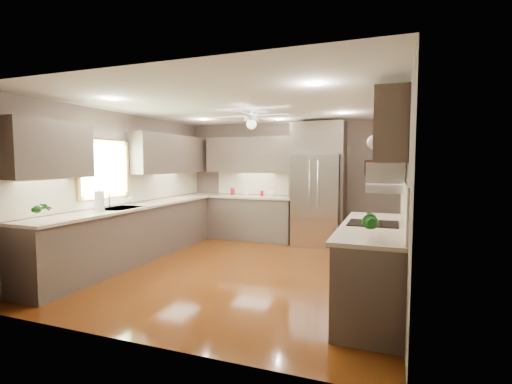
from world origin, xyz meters
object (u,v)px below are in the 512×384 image
Objects in this scene: potted_plant_left at (40,208)px; potted_plant_right at (370,221)px; paper_towel at (99,202)px; microwave at (385,177)px; bowl at (271,195)px; refrigerator at (318,186)px; canister_c at (246,192)px; canister_a at (233,191)px; soap_bottle at (131,199)px; stool at (348,244)px; canister_d at (262,193)px.

potted_plant_right reaches higher than potted_plant_left.
microwave is at bearing 5.04° from paper_towel.
bowl is 1.02m from refrigerator.
canister_c is 4.21m from potted_plant_left.
potted_plant_right is at bearing -95.59° from microwave.
potted_plant_left is 3.88m from potted_plant_right.
potted_plant_left is (-1.09, -4.07, 0.07)m from canister_c.
canister_a is 2.44m from soap_bottle.
canister_a is at bearing 161.60° from stool.
potted_plant_right reaches higher than paper_towel.
microwave is at bearing -47.42° from canister_d.
canister_a is 0.69m from canister_d.
canister_d is 2.22m from stool.
canister_c reaches higher than canister_d.
stool is at bearing 107.89° from microwave.
canister_a is at bearing 76.35° from paper_towel.
soap_bottle is 0.89× the size of bowl.
canister_a is 1.30× the size of canister_d.
potted_plant_left is 0.93× the size of paper_towel.
potted_plant_left is 1.61× the size of bowl.
canister_a is at bearing 139.20° from microwave.
potted_plant_right is (3.99, -1.53, 0.08)m from soap_bottle.
bowl is at bearing 3.54° from canister_c.
canister_d is at bearing 132.58° from microwave.
refrigerator is at bearing 108.15° from potted_plant_right.
canister_c is 0.95× the size of bowl.
potted_plant_right is (3.87, 0.31, 0.01)m from potted_plant_left.
soap_bottle is at bearing 172.98° from microwave.
refrigerator is 4.45× the size of microwave.
canister_c is 0.33× the size of microwave.
canister_c is 0.34× the size of stool.
soap_bottle is 0.52× the size of potted_plant_right.
canister_d is at bearing 55.07° from soap_bottle.
potted_plant_right is 3.93m from paper_towel.
microwave is at bearing -50.07° from bowl.
potted_plant_left is at bearing -111.93° from bowl.
potted_plant_right reaches higher than stool.
canister_d is 0.35× the size of potted_plant_right.
stool is (-0.62, 1.91, -1.24)m from microwave.
canister_c is at bearing 126.50° from potted_plant_right.
soap_bottle is at bearing -118.45° from canister_c.
canister_c is at bearing 70.55° from paper_towel.
bowl is (1.78, 2.27, -0.06)m from soap_bottle.
stool is at bearing -23.69° from canister_d.
stool is (-0.52, 2.94, -0.87)m from potted_plant_right.
refrigerator reaches higher than microwave.
soap_bottle is at bearing 93.84° from potted_plant_left.
potted_plant_left is 4.83m from refrigerator.
soap_bottle is (-0.88, -2.27, 0.01)m from canister_a.
stool is at bearing 44.08° from potted_plant_left.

